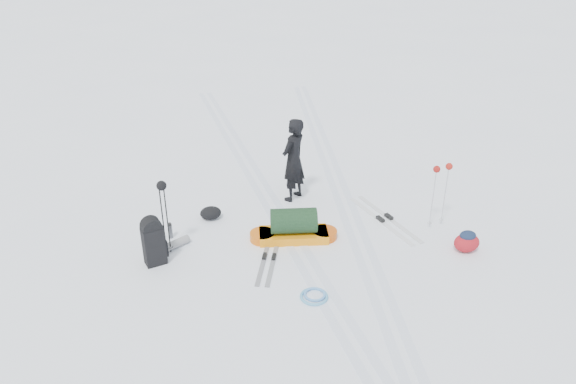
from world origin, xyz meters
name	(u,v)px	position (x,y,z in m)	size (l,w,h in m)	color
ground	(297,248)	(0.00, 0.00, 0.00)	(200.00, 200.00, 0.00)	white
snow_hill_backdrop	(471,269)	(62.69, 84.02, -69.02)	(359.50, 192.00, 162.45)	white
ski_tracks	(317,218)	(0.61, 0.88, 0.00)	(3.38, 17.97, 0.01)	silver
skier	(293,160)	(0.36, 1.76, 0.84)	(0.61, 0.40, 1.67)	black
pulk_sled	(294,228)	(0.01, 0.29, 0.22)	(1.58, 0.69, 0.59)	orange
expedition_rucksack	(156,241)	(-2.32, 0.16, 0.39)	(0.79, 0.74, 0.85)	black
ski_poles_black	(162,195)	(-2.14, 0.40, 1.09)	(0.19, 0.16, 1.33)	black
ski_poles_silver	(442,175)	(2.62, 0.12, 1.03)	(0.39, 0.18, 1.23)	silver
touring_skis_grey	(269,258)	(-0.53, -0.19, 0.01)	(0.76, 1.56, 0.06)	#969A9F
touring_skis_white	(384,219)	(1.81, 0.53, 0.02)	(0.74, 1.94, 0.07)	silver
rope_coil	(314,296)	(-0.09, -1.36, 0.03)	(0.46, 0.46, 0.05)	#539EC9
small_daypack	(467,241)	(2.75, -0.75, 0.18)	(0.54, 0.48, 0.38)	maroon
thermos_pair	(164,233)	(-2.20, 0.79, 0.15)	(0.32, 0.19, 0.31)	slate
stuff_sack	(211,213)	(-1.32, 1.33, 0.12)	(0.47, 0.41, 0.24)	black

